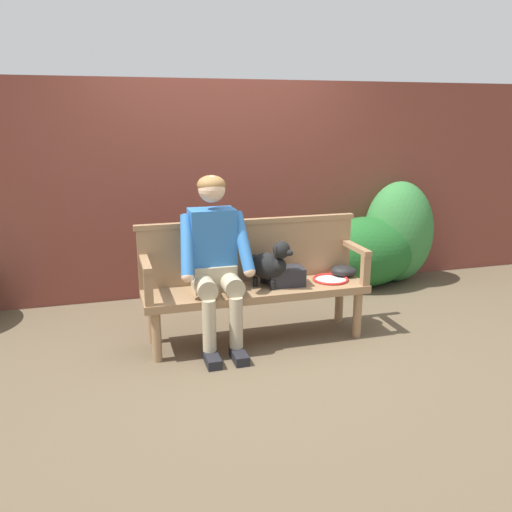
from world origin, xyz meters
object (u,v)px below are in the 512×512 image
at_px(tennis_racket, 331,278).
at_px(baseball_glove, 344,271).
at_px(garden_bench, 256,294).
at_px(sports_bag, 286,276).
at_px(dog_on_bench, 271,264).
at_px(person_seated, 215,256).

relative_size(tennis_racket, baseball_glove, 2.59).
xyz_separation_m(garden_bench, sports_bag, (0.24, -0.01, 0.13)).
bearing_deg(sports_bag, baseball_glove, 8.50).
xyz_separation_m(baseball_glove, sports_bag, (-0.54, -0.08, 0.03)).
xyz_separation_m(garden_bench, baseball_glove, (0.78, 0.07, 0.10)).
relative_size(dog_on_bench, baseball_glove, 1.72).
distance_m(garden_bench, baseball_glove, 0.79).
bearing_deg(baseball_glove, dog_on_bench, -142.14).
bearing_deg(sports_bag, person_seated, -179.92).
bearing_deg(dog_on_bench, person_seated, 176.78).
bearing_deg(dog_on_bench, garden_bench, 164.71).
bearing_deg(tennis_racket, person_seated, -178.32).
distance_m(garden_bench, sports_bag, 0.27).
relative_size(person_seated, sports_bag, 4.67).
distance_m(tennis_racket, sports_bag, 0.41).
bearing_deg(person_seated, baseball_glove, 4.20).
bearing_deg(baseball_glove, person_seated, -147.00).
height_order(person_seated, baseball_glove, person_seated).
bearing_deg(baseball_glove, tennis_racket, -130.18).
bearing_deg(garden_bench, baseball_glove, 5.46).
bearing_deg(garden_bench, person_seated, -178.83).
xyz_separation_m(garden_bench, dog_on_bench, (0.11, -0.03, 0.25)).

